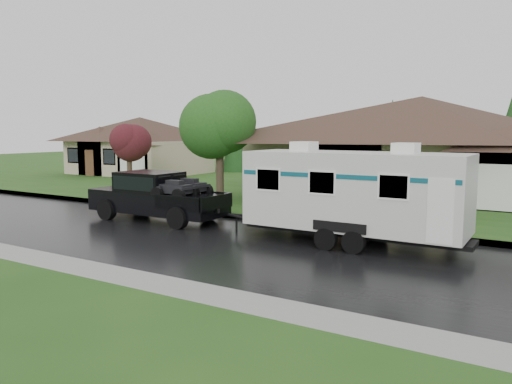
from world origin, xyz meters
TOP-DOWN VIEW (x-y plane):
  - ground at (0.00, 0.00)m, footprint 140.00×140.00m
  - road at (0.00, -2.00)m, footprint 140.00×8.00m
  - curb at (0.00, 2.25)m, footprint 140.00×0.50m
  - lawn at (0.00, 15.00)m, footprint 140.00×26.00m
  - house_main at (2.29, 13.84)m, footprint 19.44×10.80m
  - house_far at (-21.78, 15.85)m, footprint 10.80×8.64m
  - tree_left_green at (-6.26, 5.65)m, footprint 3.48×3.48m
  - tree_red at (-14.61, 7.41)m, footprint 2.48×2.48m
  - shrub_row at (2.00, 9.30)m, footprint 13.60×1.00m
  - pickup_truck at (-5.63, 0.03)m, footprint 6.17×2.35m
  - travel_trailer at (3.18, 0.03)m, footprint 7.61×2.67m

SIDE VIEW (x-z plane):
  - ground at x=0.00m, z-range 0.00..0.00m
  - road at x=0.00m, z-range 0.00..0.01m
  - curb at x=0.00m, z-range 0.00..0.15m
  - lawn at x=0.00m, z-range 0.00..0.15m
  - shrub_row at x=2.00m, z-range 0.15..1.15m
  - pickup_truck at x=-5.63m, z-range 0.07..2.13m
  - travel_trailer at x=3.18m, z-range 0.10..3.52m
  - house_far at x=-21.78m, z-range 0.07..5.87m
  - tree_red at x=-14.61m, z-range 0.94..5.05m
  - house_main at x=2.29m, z-range 0.14..7.04m
  - tree_left_green at x=-6.26m, z-range 1.26..7.03m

